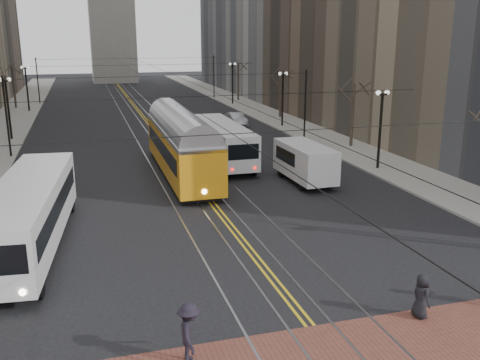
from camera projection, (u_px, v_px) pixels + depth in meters
ground at (299, 312)px, 19.31m from camera, size 260.00×260.00×0.00m
sidewalk_left at (6, 128)px, 56.87m from camera, size 5.00×140.00×0.15m
sidewalk_right at (272, 116)px, 65.03m from camera, size 5.00×140.00×0.15m
streetcar_rails at (148, 123)px, 60.97m from camera, size 4.80×130.00×0.02m
centre_lines at (148, 123)px, 60.97m from camera, size 0.42×130.00×0.01m
lamp_posts at (170, 119)px, 45.19m from camera, size 27.60×57.20×5.60m
street_trees at (159, 109)px, 51.21m from camera, size 31.68×53.28×5.60m
trolley_wires at (159, 99)px, 50.56m from camera, size 25.96×120.00×6.60m
transit_bus at (30, 216)px, 24.67m from camera, size 3.95×13.02×3.20m
streetcar at (181, 150)px, 37.88m from camera, size 2.97×15.34×3.61m
rear_bus at (223, 143)px, 41.70m from camera, size 2.59×11.62×3.03m
cargo_van at (305, 164)px, 35.94m from camera, size 2.41×5.95×2.61m
sedan_grey at (231, 129)px, 52.64m from camera, size 1.97×4.24×1.41m
sedan_silver at (236, 119)px, 58.68m from camera, size 1.66×4.40×1.43m
pedestrian_a at (421, 296)px, 18.79m from camera, size 0.54×0.81×1.63m
pedestrian_d at (189, 333)px, 16.17m from camera, size 0.83×1.31×1.93m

